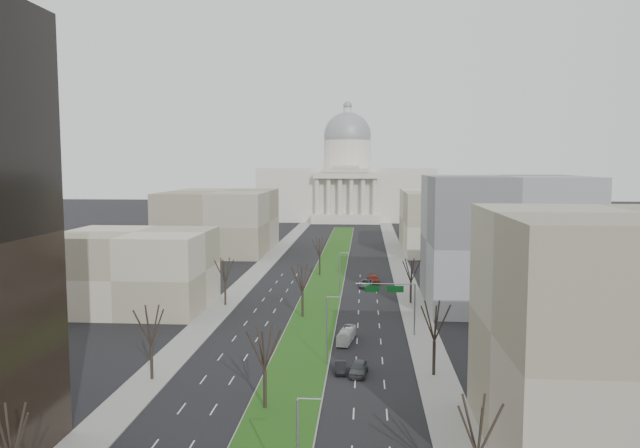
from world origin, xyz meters
The scene contains 27 objects.
ground centered at (0.00, 120.00, 0.00)m, with size 600.00×600.00×0.00m, color black.
median centered at (0.00, 118.99, 0.10)m, with size 8.00×222.03×0.20m.
sidewalk_left centered at (-17.50, 95.00, 0.07)m, with size 5.00×330.00×0.15m, color gray.
sidewalk_right centered at (17.50, 95.00, 0.07)m, with size 5.00×330.00×0.15m, color gray.
capitol centered at (0.00, 269.59, 16.31)m, with size 80.00×46.00×55.00m.
building_beige_left centered at (-33.00, 85.00, 7.00)m, with size 26.00×22.00×14.00m, color tan.
building_tan_right centered at (33.00, 32.00, 11.00)m, with size 26.00×24.00×22.00m, color gray.
building_grey_right centered at (34.00, 92.00, 12.00)m, with size 28.00×26.00×24.00m, color slate.
building_far_left centered at (-35.00, 160.00, 9.00)m, with size 30.00×40.00×18.00m, color gray.
building_far_right centered at (35.00, 165.00, 9.00)m, with size 30.00×40.00×18.00m, color tan.
tree_left_near centered at (-17.20, 18.00, 6.61)m, with size 5.10×5.10×9.18m.
tree_left_mid centered at (-17.20, 48.00, 7.00)m, with size 5.40×5.40×9.72m.
tree_left_far centered at (-17.20, 88.00, 6.84)m, with size 5.28×5.28×9.50m.
tree_right_near centered at (17.20, 22.00, 6.69)m, with size 5.16×5.16×9.29m.
tree_right_mid centered at (17.20, 52.00, 7.16)m, with size 5.52×5.52×9.94m.
tree_right_far centered at (17.20, 92.00, 6.53)m, with size 5.04×5.04×9.07m.
tree_median_a centered at (-2.00, 40.00, 7.00)m, with size 5.40×5.40×9.72m.
tree_median_b centered at (-2.00, 80.00, 7.00)m, with size 5.40×5.40×9.72m.
tree_median_c centered at (-2.00, 120.00, 7.00)m, with size 5.40×5.40×9.72m.
streetlamp_median_b centered at (3.76, 55.00, 4.81)m, with size 1.90×0.20×9.16m.
streetlamp_median_c centered at (3.76, 95.00, 4.81)m, with size 1.90×0.20×9.16m.
mast_arm_signs centered at (13.49, 70.03, 6.11)m, with size 9.12×0.24×8.09m.
car_grey_near centered at (7.90, 51.69, 0.85)m, with size 2.02×5.02×1.71m, color #45484C.
car_black centered at (5.59, 52.46, 0.67)m, with size 1.42×4.07×1.34m, color black.
car_red centered at (10.52, 111.93, 0.82)m, with size 2.30×5.65×1.64m, color maroon.
car_grey_far centered at (8.92, 107.22, 0.79)m, with size 2.61×5.66×1.57m, color #4D4E55.
box_van centered at (5.92, 65.90, 1.00)m, with size 1.68×7.16×2.00m, color white.
Camera 1 is at (8.57, -24.00, 26.29)m, focal length 35.00 mm.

